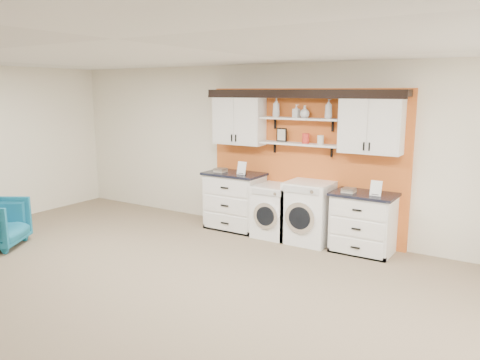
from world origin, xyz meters
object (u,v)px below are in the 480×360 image
Objects in this scene: base_cabinet_right at (363,223)px; washer at (275,211)px; base_cabinet_left at (235,201)px; dryer at (309,212)px.

base_cabinet_right is 1.07× the size of washer.
base_cabinet_left reaches higher than base_cabinet_right.
dryer reaches higher than washer.
base_cabinet_right is 0.95× the size of dryer.
dryer is (1.39, -0.00, -0.01)m from base_cabinet_left.
base_cabinet_left is 1.18× the size of washer.
base_cabinet_left reaches higher than washer.
base_cabinet_left is 1.39m from dryer.
washer is (0.80, -0.00, -0.06)m from base_cabinet_left.
base_cabinet_right is (2.26, 0.00, -0.04)m from base_cabinet_left.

